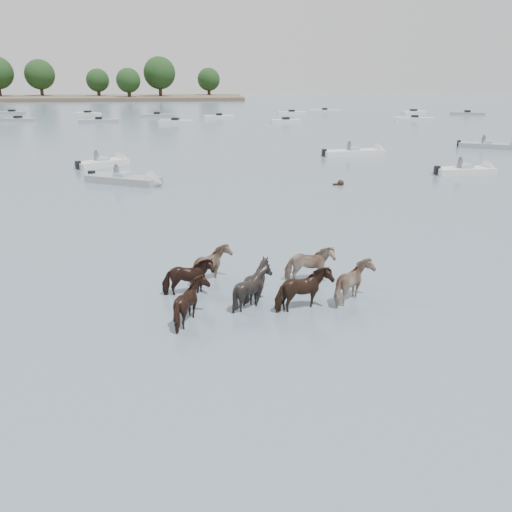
{
  "coord_description": "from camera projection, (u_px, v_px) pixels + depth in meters",
  "views": [
    {
      "loc": [
        -1.54,
        -14.59,
        6.79
      ],
      "look_at": [
        0.07,
        1.84,
        1.1
      ],
      "focal_mm": 36.88,
      "sensor_mm": 36.0,
      "label": 1
    }
  ],
  "objects": [
    {
      "name": "distant_flotilla",
      "position": [
        215.0,
        117.0,
        87.36
      ],
      "size": [
        103.48,
        27.04,
        0.93
      ],
      "color": "gray",
      "rests_on": "ground"
    },
    {
      "name": "swimming_pony",
      "position": [
        340.0,
        183.0,
        34.26
      ],
      "size": [
        0.72,
        0.44,
        0.44
      ],
      "color": "black",
      "rests_on": "ground"
    },
    {
      "name": "motorboat_a",
      "position": [
        110.0,
        163.0,
        41.69
      ],
      "size": [
        4.47,
        4.1,
        1.92
      ],
      "rotation": [
        0.0,
        0.0,
        0.69
      ],
      "color": "silver",
      "rests_on": "ground"
    },
    {
      "name": "pony_herd",
      "position": [
        261.0,
        283.0,
        16.64
      ],
      "size": [
        6.92,
        4.77,
        1.49
      ],
      "color": "black",
      "rests_on": "ground"
    },
    {
      "name": "motorboat_e",
      "position": [
        495.0,
        146.0,
        51.32
      ],
      "size": [
        5.75,
        4.03,
        1.92
      ],
      "rotation": [
        0.0,
        0.0,
        -0.48
      ],
      "color": "gray",
      "rests_on": "ground"
    },
    {
      "name": "motorboat_c",
      "position": [
        361.0,
        152.0,
        47.19
      ],
      "size": [
        6.3,
        2.65,
        1.92
      ],
      "rotation": [
        0.0,
        0.0,
        0.18
      ],
      "color": "silver",
      "rests_on": "ground"
    },
    {
      "name": "motorboat_d",
      "position": [
        474.0,
        171.0,
        38.04
      ],
      "size": [
        4.84,
        1.74,
        1.92
      ],
      "rotation": [
        0.0,
        0.0,
        0.03
      ],
      "color": "silver",
      "rests_on": "ground"
    },
    {
      "name": "ground",
      "position": [
        260.0,
        309.0,
        16.08
      ],
      "size": [
        400.0,
        400.0,
        0.0
      ],
      "primitive_type": "plane",
      "color": "#49596A",
      "rests_on": "ground"
    },
    {
      "name": "motorboat_b",
      "position": [
        133.0,
        181.0,
        34.53
      ],
      "size": [
        5.69,
        4.07,
        1.92
      ],
      "rotation": [
        0.0,
        0.0,
        -0.49
      ],
      "color": "gray",
      "rests_on": "ground"
    }
  ]
}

